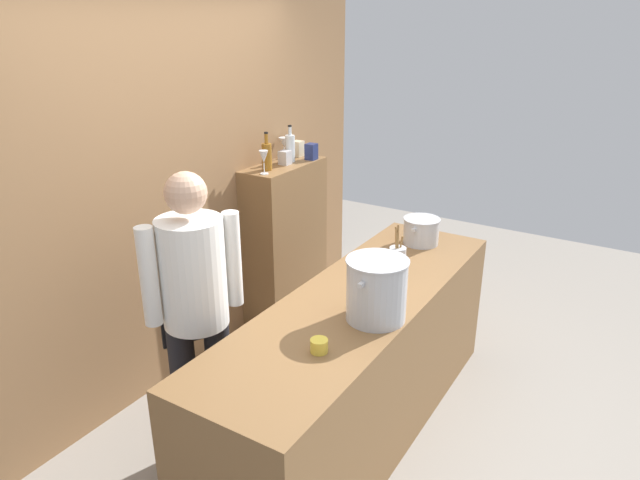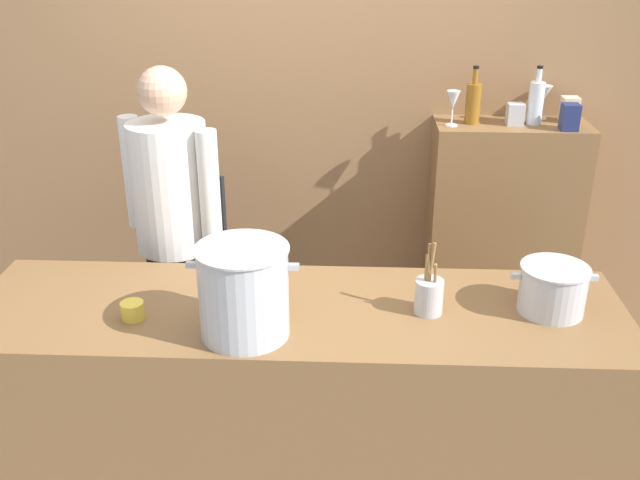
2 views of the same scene
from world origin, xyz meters
name	(u,v)px [view 2 (image 2 of 2)]	position (x,y,z in m)	size (l,w,h in m)	color
brick_back_panel	(316,70)	(0.00, 1.40, 1.50)	(4.40, 0.10, 3.00)	olive
prep_counter	(299,406)	(0.00, 0.00, 0.45)	(2.44, 0.70, 0.90)	brown
bar_cabinet	(500,242)	(0.99, 1.19, 0.64)	(0.76, 0.32, 1.29)	brown
chef	(175,221)	(-0.60, 0.65, 0.96)	(0.48, 0.41, 1.66)	black
stockpot_large	(244,291)	(-0.17, -0.19, 1.06)	(0.38, 0.32, 0.33)	#B7BABF
stockpot_small	(553,289)	(0.93, 0.02, 0.99)	(0.31, 0.25, 0.18)	#B7BABF
utensil_crock	(429,295)	(0.48, -0.01, 0.97)	(0.10, 0.10, 0.28)	#B7BABF
butter_jar	(133,310)	(-0.58, -0.10, 0.93)	(0.08, 0.08, 0.06)	yellow
wine_bottle_amber	(473,102)	(0.78, 1.19, 1.39)	(0.07, 0.07, 0.28)	#8C5919
wine_bottle_clear	(536,102)	(1.08, 1.19, 1.40)	(0.07, 0.07, 0.28)	silver
wine_glass_tall	(453,102)	(0.67, 1.14, 1.41)	(0.07, 0.07, 0.17)	silver
wine_glass_short	(544,94)	(1.14, 1.29, 1.41)	(0.08, 0.08, 0.17)	silver
spice_tin_silver	(515,114)	(0.99, 1.17, 1.34)	(0.08, 0.08, 0.11)	#B2B2B7
spice_tin_cream	(569,109)	(1.27, 1.25, 1.35)	(0.08, 0.08, 0.12)	beige
spice_tin_navy	(570,117)	(1.23, 1.09, 1.35)	(0.08, 0.08, 0.13)	navy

